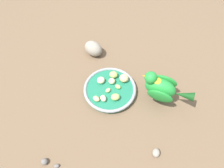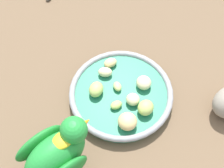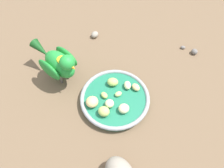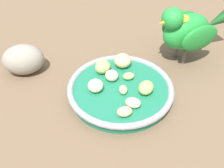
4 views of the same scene
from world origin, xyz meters
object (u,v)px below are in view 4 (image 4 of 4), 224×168
Objects in this scene: apple_piece_3 at (133,103)px; apple_piece_5 at (112,76)px; apple_piece_8 at (125,112)px; apple_piece_7 at (129,76)px; apple_piece_1 at (103,67)px; apple_piece_2 at (123,90)px; apple_piece_6 at (95,86)px; rock_large at (23,59)px; apple_piece_4 at (146,88)px; parrot at (188,29)px; apple_piece_0 at (123,61)px; feeding_bowl at (120,90)px.

apple_piece_5 is (-0.06, 0.07, 0.00)m from apple_piece_3.
apple_piece_7 is at bearing 93.45° from apple_piece_8.
apple_piece_2 is at bearing -46.96° from apple_piece_1.
apple_piece_6 reaches higher than apple_piece_8.
apple_piece_4 is at bearing -9.16° from rock_large.
apple_piece_4 is at bearing 6.23° from apple_piece_6.
apple_piece_8 is 0.27m from parrot.
feeding_bowl is at bearing -84.48° from apple_piece_0.
apple_piece_4 is 0.08m from apple_piece_8.
feeding_bowl is at bearing 174.96° from apple_piece_4.
apple_piece_4 is at bearing 9.98° from apple_piece_2.
apple_piece_8 is at bearing -86.55° from apple_piece_7.
apple_piece_2 is 0.22m from parrot.
apple_piece_7 is at bearing -2.10° from rock_large.
apple_piece_0 is 0.10m from apple_piece_4.
apple_piece_7 is (0.06, -0.01, -0.01)m from apple_piece_1.
apple_piece_5 is at bearing 159.98° from apple_piece_4.
apple_piece_0 is at bearing 127.23° from apple_piece_4.
parrot is at bearing 31.83° from apple_piece_1.
apple_piece_3 is at bearing -19.02° from rock_large.
apple_piece_8 is (0.07, -0.12, -0.01)m from apple_piece_1.
feeding_bowl is at bearing -45.17° from apple_piece_5.
rock_large is (-0.23, -0.03, -0.00)m from apple_piece_0.
apple_piece_3 is (0.03, -0.05, 0.02)m from feeding_bowl.
apple_piece_3 is 1.04× the size of apple_piece_8.
parrot is at bearing 64.05° from apple_piece_8.
rock_large is at bearing 175.03° from apple_piece_5.
apple_piece_0 is at bearing 114.98° from apple_piece_7.
apple_piece_1 is at bearing 137.06° from apple_piece_5.
rock_large is at bearing -19.14° from parrot.
apple_piece_3 is (0.02, -0.04, 0.00)m from apple_piece_2.
apple_piece_6 is at bearing 157.67° from apple_piece_3.
apple_piece_0 reaches higher than feeding_bowl.
apple_piece_7 is (0.01, 0.03, 0.01)m from feeding_bowl.
apple_piece_8 is (0.03, -0.15, -0.01)m from apple_piece_0.
apple_piece_1 is 1.40× the size of apple_piece_7.
apple_piece_4 reaches higher than apple_piece_7.
apple_piece_6 is at bearing -173.77° from apple_piece_4.
feeding_bowl is 0.06m from apple_piece_4.
apple_piece_4 is 0.20× the size of parrot.
apple_piece_5 is at bearing -4.97° from rock_large.
rock_large is at bearing 170.84° from apple_piece_4.
apple_piece_2 is at bearing -80.54° from apple_piece_0.
apple_piece_5 is 0.21m from rock_large.
apple_piece_5 is (-0.02, -0.05, -0.00)m from apple_piece_0.
apple_piece_2 is 0.05m from apple_piece_5.
apple_piece_0 reaches higher than apple_piece_1.
apple_piece_3 is (0.08, -0.10, -0.00)m from apple_piece_1.
apple_piece_5 is at bearing 55.31° from apple_piece_6.
apple_piece_2 is 0.25m from rock_large.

